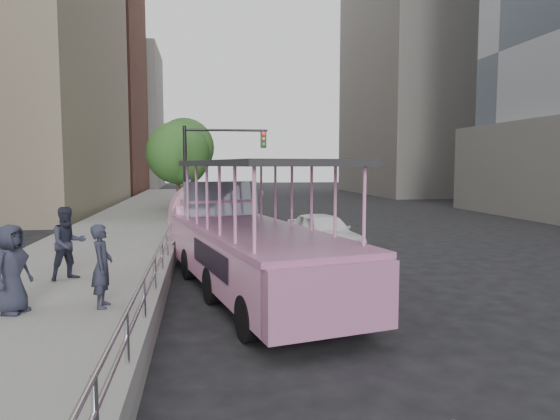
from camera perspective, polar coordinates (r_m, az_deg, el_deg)
The scene contains 16 objects.
ground at distance 13.21m, azimuth 0.55°, elevation -9.21°, with size 160.00×160.00×0.00m, color black.
sidewalk at distance 23.13m, azimuth -17.94°, elevation -2.86°, with size 5.50×80.00×0.30m, color gray.
kerb_wall at distance 14.92m, azimuth -12.72°, elevation -5.78°, with size 0.24×30.00×0.36m, color gray.
guardrail at distance 14.81m, azimuth -12.77°, elevation -3.26°, with size 0.07×22.00×0.71m.
duck_boat at distance 13.27m, azimuth -4.38°, elevation -3.62°, with size 4.61×10.49×3.39m.
car at distance 18.95m, azimuth 4.97°, elevation -2.55°, with size 1.75×4.35×1.48m, color white.
pedestrian_near at distance 11.13m, azimuth -19.67°, elevation -6.04°, with size 0.64×0.42×1.76m, color #282A3B.
pedestrian_mid at distance 14.11m, azimuth -23.06°, elevation -3.51°, with size 0.93×0.72×1.91m, color #282A3B.
pedestrian_far at distance 11.41m, azimuth -28.32°, elevation -5.95°, with size 0.89×0.58×1.81m, color #282A3B.
parking_sign at distance 21.64m, azimuth -10.31°, elevation 1.10°, with size 0.12×0.64×2.84m.
traffic_signal at distance 25.12m, azimuth -8.06°, elevation 5.62°, with size 4.20×0.32×5.20m.
street_tree_near at distance 28.58m, azimuth -11.41°, elevation 6.16°, with size 3.52×3.52×5.72m.
street_tree_far at distance 34.58m, azimuth -10.67°, elevation 6.79°, with size 3.97×3.97×6.45m.
midrise_brick at distance 63.42m, azimuth -24.06°, elevation 13.56°, with size 18.00×16.00×26.00m, color brown.
midrise_stone_a at distance 62.74m, azimuth 18.69°, elevation 16.61°, with size 20.00×20.00×32.00m, color slate.
midrise_stone_b at distance 78.16m, azimuth -19.46°, elevation 9.82°, with size 16.00×14.00×20.00m, color slate.
Camera 1 is at (-2.12, -12.62, 3.29)m, focal length 32.00 mm.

